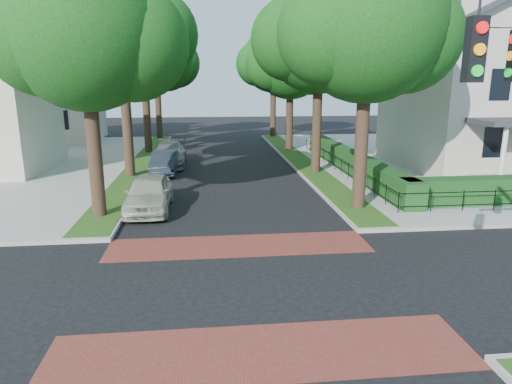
% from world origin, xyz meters
% --- Properties ---
extents(ground, '(120.00, 120.00, 0.00)m').
position_xyz_m(ground, '(0.00, 0.00, 0.00)').
color(ground, black).
rests_on(ground, ground).
extents(sidewalk_ne, '(30.00, 30.00, 0.15)m').
position_xyz_m(sidewalk_ne, '(19.50, 19.00, 0.07)').
color(sidewalk_ne, gray).
rests_on(sidewalk_ne, ground).
extents(crosswalk_far, '(9.00, 2.20, 0.01)m').
position_xyz_m(crosswalk_far, '(0.00, 3.20, 0.01)').
color(crosswalk_far, maroon).
rests_on(crosswalk_far, ground).
extents(crosswalk_near, '(9.00, 2.20, 0.01)m').
position_xyz_m(crosswalk_near, '(0.00, -3.20, 0.01)').
color(crosswalk_near, maroon).
rests_on(crosswalk_near, ground).
extents(grass_strip_ne, '(1.60, 29.80, 0.02)m').
position_xyz_m(grass_strip_ne, '(5.40, 19.10, 0.16)').
color(grass_strip_ne, '#284D16').
rests_on(grass_strip_ne, sidewalk_ne).
extents(grass_strip_nw, '(1.60, 29.80, 0.02)m').
position_xyz_m(grass_strip_nw, '(-5.40, 19.10, 0.16)').
color(grass_strip_nw, '#284D16').
rests_on(grass_strip_nw, sidewalk_nw).
extents(tree_right_near, '(7.75, 6.67, 10.66)m').
position_xyz_m(tree_right_near, '(5.60, 7.24, 7.63)').
color(tree_right_near, black).
rests_on(tree_right_near, sidewalk_ne).
extents(tree_right_mid, '(8.25, 7.09, 11.22)m').
position_xyz_m(tree_right_mid, '(5.61, 15.25, 7.99)').
color(tree_right_mid, black).
rests_on(tree_right_mid, sidewalk_ne).
extents(tree_right_far, '(7.25, 6.23, 9.74)m').
position_xyz_m(tree_right_far, '(5.60, 24.22, 6.91)').
color(tree_right_far, black).
rests_on(tree_right_far, sidewalk_ne).
extents(tree_right_back, '(7.50, 6.45, 10.20)m').
position_xyz_m(tree_right_back, '(5.60, 33.23, 7.27)').
color(tree_right_back, black).
rests_on(tree_right_back, sidewalk_ne).
extents(tree_left_near, '(7.50, 6.45, 10.20)m').
position_xyz_m(tree_left_near, '(-5.40, 7.23, 7.27)').
color(tree_left_near, black).
rests_on(tree_left_near, sidewalk_nw).
extents(tree_left_mid, '(8.00, 6.88, 11.48)m').
position_xyz_m(tree_left_mid, '(-5.39, 15.24, 8.34)').
color(tree_left_mid, black).
rests_on(tree_left_mid, sidewalk_nw).
extents(tree_left_far, '(7.00, 6.02, 9.86)m').
position_xyz_m(tree_left_far, '(-5.40, 24.22, 7.12)').
color(tree_left_far, black).
rests_on(tree_left_far, sidewalk_nw).
extents(tree_left_back, '(7.75, 6.66, 10.44)m').
position_xyz_m(tree_left_back, '(-5.40, 33.24, 7.41)').
color(tree_left_back, black).
rests_on(tree_left_back, sidewalk_nw).
extents(hedge_main_road, '(1.00, 18.00, 1.20)m').
position_xyz_m(hedge_main_road, '(7.70, 15.00, 0.75)').
color(hedge_main_road, '#143A15').
rests_on(hedge_main_road, sidewalk_ne).
extents(fence_main_road, '(0.06, 18.00, 0.90)m').
position_xyz_m(fence_main_road, '(6.90, 15.00, 0.60)').
color(fence_main_road, black).
rests_on(fence_main_road, sidewalk_ne).
extents(house_victorian, '(13.00, 13.05, 12.48)m').
position_xyz_m(house_victorian, '(17.51, 15.92, 6.02)').
color(house_victorian, beige).
rests_on(house_victorian, sidewalk_ne).
extents(house_left_far, '(10.00, 9.00, 10.14)m').
position_xyz_m(house_left_far, '(-15.49, 31.99, 5.04)').
color(house_left_far, beige).
rests_on(house_left_far, sidewalk_nw).
extents(parked_car_front, '(1.88, 4.65, 1.58)m').
position_xyz_m(parked_car_front, '(-3.60, 8.00, 0.79)').
color(parked_car_front, '#BABCA9').
rests_on(parked_car_front, ground).
extents(parked_car_middle, '(1.59, 4.28, 1.40)m').
position_xyz_m(parked_car_middle, '(-3.60, 16.09, 0.70)').
color(parked_car_middle, '#212831').
rests_on(parked_car_middle, ground).
extents(parked_car_rear, '(2.25, 5.31, 1.53)m').
position_xyz_m(parked_car_rear, '(-3.52, 18.88, 0.76)').
color(parked_car_rear, slate).
rests_on(parked_car_rear, ground).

